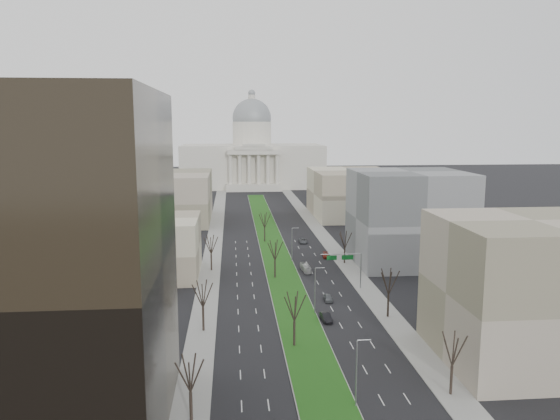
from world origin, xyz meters
TOP-DOWN VIEW (x-y plane):
  - ground at (0.00, 120.00)m, footprint 600.00×600.00m
  - median at (0.00, 118.99)m, footprint 8.00×222.03m
  - sidewalk_left at (-17.50, 95.00)m, footprint 5.00×330.00m
  - sidewalk_right at (17.50, 95.00)m, footprint 5.00×330.00m
  - capitol at (0.00, 269.59)m, footprint 80.00×46.00m
  - building_glass_tower at (-37.00, 18.00)m, footprint 34.00×30.00m
  - building_beige_left at (-33.00, 85.00)m, footprint 26.00×22.00m
  - building_tan_right at (33.00, 32.00)m, footprint 26.00×24.00m
  - building_grey_right at (34.00, 92.00)m, footprint 28.00×26.00m
  - building_far_left at (-35.00, 160.00)m, footprint 30.00×40.00m
  - building_far_right at (35.00, 165.00)m, footprint 30.00×40.00m
  - tree_left_near at (-17.20, 18.00)m, footprint 5.10×5.10m
  - tree_left_mid at (-17.20, 48.00)m, footprint 5.40×5.40m
  - tree_left_far at (-17.20, 88.00)m, footprint 5.28×5.28m
  - tree_right_near at (17.20, 22.00)m, footprint 5.16×5.16m
  - tree_right_mid at (17.20, 52.00)m, footprint 5.52×5.52m
  - tree_right_far at (17.20, 92.00)m, footprint 5.04×5.04m
  - tree_median_a at (-2.00, 40.00)m, footprint 5.40×5.40m
  - tree_median_b at (-2.00, 80.00)m, footprint 5.40×5.40m
  - tree_median_c at (-2.00, 120.00)m, footprint 5.40×5.40m
  - streetlamp_median_a at (3.76, 20.00)m, footprint 1.90×0.20m
  - streetlamp_median_b at (3.76, 55.00)m, footprint 1.90×0.20m
  - streetlamp_median_c at (3.76, 95.00)m, footprint 1.90×0.20m
  - mast_arm_signs at (13.49, 70.03)m, footprint 9.12×0.24m
  - car_grey_near at (7.61, 62.35)m, footprint 1.68×3.95m
  - car_black at (5.20, 51.07)m, footprint 1.92×4.60m
  - car_red at (13.50, 98.75)m, footprint 2.12×4.52m
  - car_grey_far at (9.57, 117.47)m, footprint 2.34×4.90m
  - box_van at (6.05, 85.10)m, footprint 2.04×6.63m

SIDE VIEW (x-z plane):
  - ground at x=0.00m, z-range 0.00..0.00m
  - sidewalk_left at x=-17.50m, z-range 0.00..0.15m
  - sidewalk_right at x=17.50m, z-range 0.00..0.15m
  - median at x=0.00m, z-range 0.00..0.20m
  - car_red at x=13.50m, z-range 0.00..1.28m
  - car_grey_near at x=7.61m, z-range 0.00..1.33m
  - car_grey_far at x=9.57m, z-range 0.00..1.35m
  - car_black at x=5.20m, z-range 0.00..1.48m
  - box_van at x=6.05m, z-range 0.00..1.82m
  - streetlamp_median_a at x=3.76m, z-range 0.23..9.39m
  - streetlamp_median_b at x=3.76m, z-range 0.23..9.39m
  - streetlamp_median_c at x=3.76m, z-range 0.23..9.39m
  - mast_arm_signs at x=13.49m, z-range 2.06..10.15m
  - tree_right_far at x=17.20m, z-range 1.99..11.07m
  - tree_left_near at x=-17.20m, z-range 2.02..11.20m
  - tree_right_near at x=17.20m, z-range 2.04..11.33m
  - tree_left_far at x=-17.20m, z-range 2.09..11.59m
  - tree_left_mid at x=-17.20m, z-range 2.14..11.86m
  - tree_median_a at x=-2.00m, z-range 2.14..11.86m
  - tree_median_b at x=-2.00m, z-range 2.14..11.86m
  - tree_median_c at x=-2.00m, z-range 2.14..11.86m
  - building_beige_left at x=-33.00m, z-range 0.00..14.00m
  - tree_right_mid at x=17.20m, z-range 2.19..12.12m
  - building_far_left at x=-35.00m, z-range 0.00..18.00m
  - building_far_right at x=35.00m, z-range 0.00..18.00m
  - building_tan_right at x=33.00m, z-range 0.00..22.00m
  - building_grey_right at x=34.00m, z-range 0.00..24.00m
  - capitol at x=0.00m, z-range -11.19..43.81m
  - building_glass_tower at x=-37.00m, z-range 0.00..40.00m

